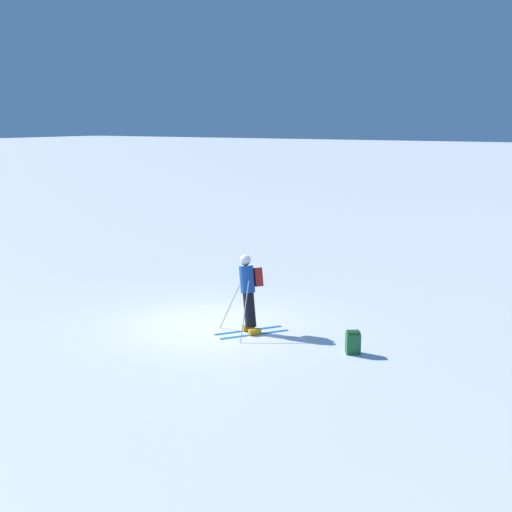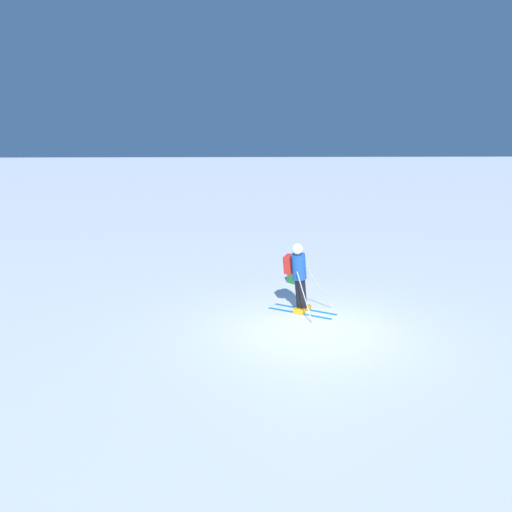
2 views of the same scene
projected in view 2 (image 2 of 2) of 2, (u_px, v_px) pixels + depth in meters
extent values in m
plane|color=white|center=(311.00, 329.00, 11.37)|extent=(300.00, 300.00, 0.00)
cube|color=#1E7AC6|center=(299.00, 313.00, 12.41)|extent=(1.03, 1.47, 0.01)
cube|color=#1E7AC6|center=(305.00, 309.00, 12.71)|extent=(1.03, 1.47, 0.01)
cube|color=orange|center=(299.00, 311.00, 12.39)|extent=(0.27, 0.31, 0.12)
cube|color=orange|center=(305.00, 307.00, 12.70)|extent=(0.27, 0.31, 0.12)
cylinder|color=black|center=(301.00, 293.00, 12.36)|extent=(0.49, 0.45, 0.84)
cylinder|color=#194799|center=(299.00, 266.00, 12.08)|extent=(0.57, 0.54, 0.69)
sphere|color=tan|center=(298.00, 250.00, 11.91)|extent=(0.35, 0.34, 0.27)
sphere|color=silver|center=(298.00, 249.00, 11.90)|extent=(0.40, 0.39, 0.31)
cube|color=#AD231E|center=(289.00, 264.00, 12.19)|extent=(0.40, 0.35, 0.49)
cylinder|color=#B7B7BC|center=(305.00, 297.00, 11.83)|extent=(0.45, 0.35, 1.16)
cylinder|color=#B7B7BC|center=(319.00, 287.00, 12.53)|extent=(0.30, 0.81, 1.25)
cube|color=#236633|center=(293.00, 276.00, 15.10)|extent=(0.37, 0.35, 0.44)
cube|color=#1A4C26|center=(293.00, 268.00, 15.04)|extent=(0.33, 0.32, 0.06)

